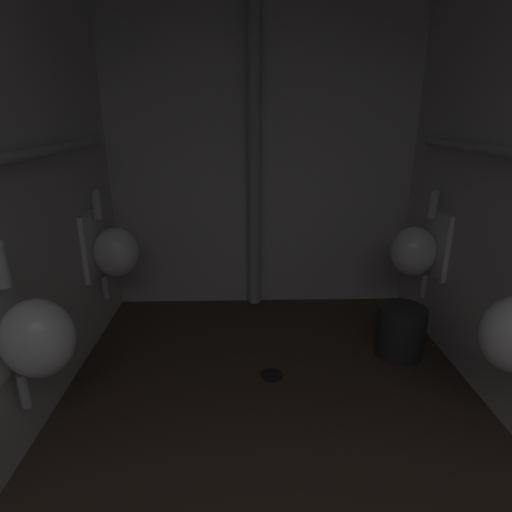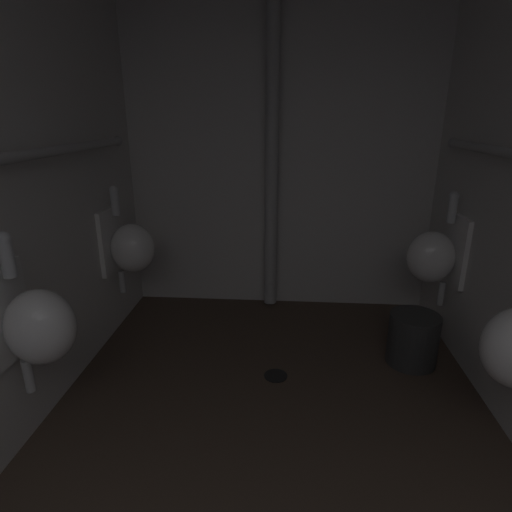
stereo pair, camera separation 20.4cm
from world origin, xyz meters
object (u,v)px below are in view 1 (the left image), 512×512
Objects in this scene: urinal_left_mid at (32,336)px; urinal_right_far at (417,250)px; urinal_left_far at (113,251)px; floor_drain at (272,374)px; standpipe_back_wall at (254,152)px; waste_bin at (401,331)px.

urinal_left_mid is 1.00× the size of urinal_right_far.
urinal_left_mid is at bearing -90.00° from urinal_left_far.
floor_drain is (1.03, 0.61, -0.62)m from urinal_left_mid.
urinal_left_mid is 1.13m from urinal_left_far.
standpipe_back_wall is at bearing 26.71° from urinal_left_far.
waste_bin is at bearing -120.15° from urinal_right_far.
urinal_left_far is (0.00, 1.13, 0.00)m from urinal_left_mid.
standpipe_back_wall is at bearing 154.21° from urinal_right_far.
urinal_right_far is 0.31× the size of standpipe_back_wall.
urinal_right_far is (2.02, -0.04, 0.00)m from urinal_left_far.
urinal_left_mid is at bearing -151.64° from urinal_right_far.
urinal_left_far is at bearing 153.27° from floor_drain.
urinal_right_far is 5.39× the size of floor_drain.
urinal_left_mid is 1.35m from floor_drain.
waste_bin is at bearing 14.40° from floor_drain.
urinal_right_far reaches higher than waste_bin.
standpipe_back_wall is 1.58m from floor_drain.
waste_bin is (1.87, 0.83, -0.46)m from urinal_left_mid.
floor_drain is 0.43× the size of waste_bin.
urinal_right_far is at bearing 59.85° from waste_bin.
urinal_left_mid is 1.96m from standpipe_back_wall.
urinal_right_far is at bearing -25.79° from standpipe_back_wall.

